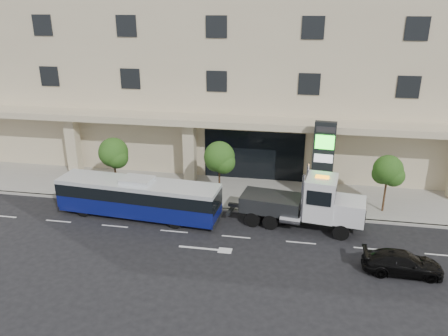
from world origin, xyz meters
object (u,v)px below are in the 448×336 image
object	(u,v)px
city_bus	(138,197)
tow_truck	(307,204)
signage_pylon	(323,162)
black_sedan	(402,263)

from	to	relation	value
city_bus	tow_truck	xyz separation A→B (m)	(11.19, 0.40, 0.23)
city_bus	signage_pylon	bearing A→B (deg)	24.37
tow_truck	signage_pylon	size ratio (longest dim) A/B	1.51
signage_pylon	tow_truck	bearing A→B (deg)	-98.64
city_bus	signage_pylon	world-z (taller)	signage_pylon
city_bus	signage_pylon	distance (m)	13.04
black_sedan	signage_pylon	world-z (taller)	signage_pylon
tow_truck	black_sedan	xyz separation A→B (m)	(5.08, -4.29, -1.05)
black_sedan	city_bus	bearing A→B (deg)	76.49
tow_truck	black_sedan	world-z (taller)	tow_truck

